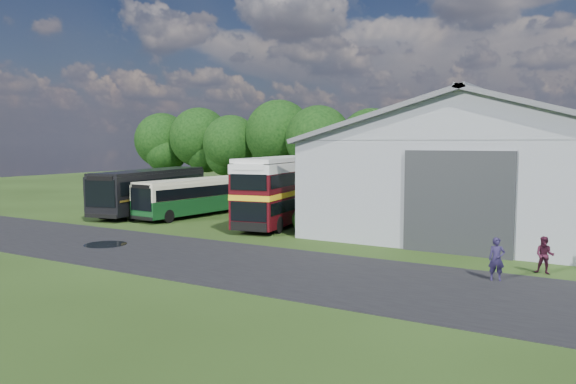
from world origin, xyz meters
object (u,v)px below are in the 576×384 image
Objects in this scene: bus_green_single at (194,196)px; bus_maroon_double at (282,191)px; storage_shed at (505,161)px; visitor_a at (497,260)px; bus_dark_single at (151,190)px; visitor_b at (545,256)px.

bus_maroon_double reaches higher than bus_green_single.
visitor_a is at bearing -80.76° from storage_shed.
bus_maroon_double is 6.27× the size of visitor_a.
storage_shed is at bearing 22.63° from bus_maroon_double.
bus_dark_single is (-24.14, -7.90, -2.42)m from storage_shed.
storage_shed reaches higher than visitor_b.
bus_maroon_double is 17.78m from visitor_b.
bus_dark_single is (-4.13, -0.18, 0.30)m from bus_green_single.
bus_green_single is at bearing -8.78° from bus_dark_single.
visitor_b is (1.47, 2.15, -0.07)m from visitor_a.
bus_maroon_double is (7.61, -0.21, 0.76)m from bus_green_single.
bus_green_single is 0.82× the size of bus_dark_single.
visitor_a reaches higher than visitor_b.
storage_shed is 16.99m from visitor_a.
storage_shed is 2.34× the size of bus_maroon_double.
bus_dark_single reaches higher than visitor_a.
visitor_b is at bearing -23.99° from bus_dark_single.
bus_green_single is at bearing 168.46° from bus_maroon_double.
bus_green_single reaches higher than visitor_a.
storage_shed is 14.84m from bus_maroon_double.
storage_shed is 2.03× the size of bus_dark_single.
storage_shed is 15.27m from visitor_b.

